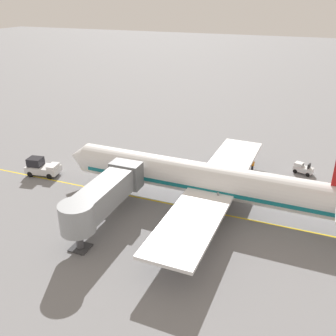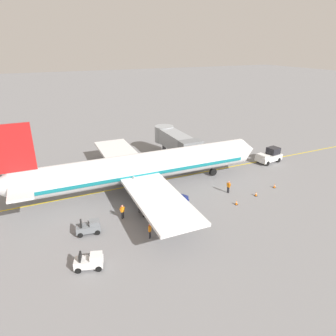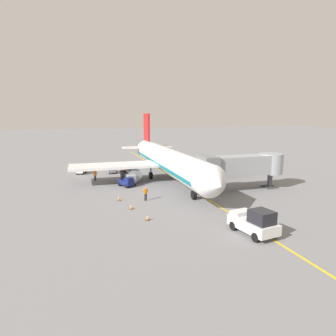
% 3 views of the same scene
% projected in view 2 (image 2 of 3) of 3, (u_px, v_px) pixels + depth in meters
% --- Properties ---
extents(ground_plane, '(400.00, 400.00, 0.00)m').
position_uv_depth(ground_plane, '(148.00, 183.00, 43.29)').
color(ground_plane, slate).
extents(gate_lead_in_line, '(0.24, 80.00, 0.01)m').
position_uv_depth(gate_lead_in_line, '(148.00, 183.00, 43.29)').
color(gate_lead_in_line, gold).
rests_on(gate_lead_in_line, ground).
extents(parked_airliner, '(30.09, 37.26, 10.63)m').
position_uv_depth(parked_airliner, '(141.00, 167.00, 40.30)').
color(parked_airliner, white).
rests_on(parked_airliner, ground).
extents(jet_bridge, '(12.58, 3.50, 4.98)m').
position_uv_depth(jet_bridge, '(176.00, 141.00, 50.34)').
color(jet_bridge, '#93999E').
rests_on(jet_bridge, ground).
extents(pushback_tractor, '(2.86, 4.69, 2.40)m').
position_uv_depth(pushback_tractor, '(269.00, 156.00, 50.55)').
color(pushback_tractor, silver).
rests_on(pushback_tractor, ground).
extents(baggage_tug_lead, '(1.92, 2.75, 1.62)m').
position_uv_depth(baggage_tug_lead, '(90.00, 261.00, 26.61)').
color(baggage_tug_lead, silver).
rests_on(baggage_tug_lead, ground).
extents(baggage_tug_trailing, '(1.62, 2.65, 1.62)m').
position_uv_depth(baggage_tug_trailing, '(89.00, 227.00, 31.56)').
color(baggage_tug_trailing, slate).
rests_on(baggage_tug_trailing, ground).
extents(baggage_tug_spare, '(2.21, 2.77, 1.62)m').
position_uv_depth(baggage_tug_spare, '(180.00, 203.00, 36.27)').
color(baggage_tug_spare, navy).
rests_on(baggage_tug_spare, ground).
extents(baggage_cart_front, '(1.52, 2.95, 1.58)m').
position_uv_depth(baggage_cart_front, '(170.00, 200.00, 36.46)').
color(baggage_cart_front, '#4C4C51').
rests_on(baggage_cart_front, ground).
extents(baggage_cart_second_in_train, '(1.52, 2.95, 1.58)m').
position_uv_depth(baggage_cart_second_in_train, '(148.00, 206.00, 35.19)').
color(baggage_cart_second_in_train, '#4C4C51').
rests_on(baggage_cart_second_in_train, ground).
extents(ground_crew_wing_walker, '(0.72, 0.34, 1.69)m').
position_uv_depth(ground_crew_wing_walker, '(229.00, 186.00, 40.06)').
color(ground_crew_wing_walker, '#232328').
rests_on(ground_crew_wing_walker, ground).
extents(ground_crew_loader, '(0.33, 0.72, 1.69)m').
position_uv_depth(ground_crew_loader, '(122.00, 211.00, 34.16)').
color(ground_crew_loader, '#232328').
rests_on(ground_crew_loader, ground).
extents(ground_crew_marshaller, '(0.62, 0.52, 1.69)m').
position_uv_depth(ground_crew_marshaller, '(150.00, 230.00, 30.67)').
color(ground_crew_marshaller, '#232328').
rests_on(ground_crew_marshaller, ground).
extents(safety_cone_nose_left, '(0.36, 0.36, 0.59)m').
position_uv_depth(safety_cone_nose_left, '(236.00, 203.00, 37.33)').
color(safety_cone_nose_left, black).
rests_on(safety_cone_nose_left, ground).
extents(safety_cone_nose_right, '(0.36, 0.36, 0.59)m').
position_uv_depth(safety_cone_nose_right, '(256.00, 194.00, 39.46)').
color(safety_cone_nose_right, black).
rests_on(safety_cone_nose_right, ground).
extents(safety_cone_wing_tip, '(0.36, 0.36, 0.59)m').
position_uv_depth(safety_cone_wing_tip, '(275.00, 186.00, 41.74)').
color(safety_cone_wing_tip, black).
rests_on(safety_cone_wing_tip, ground).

